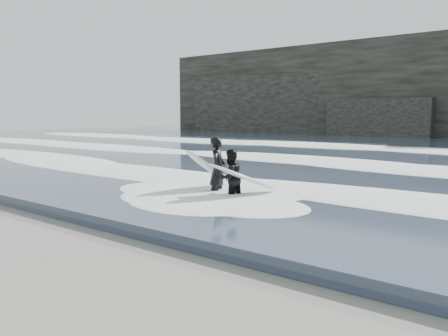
{
  "coord_description": "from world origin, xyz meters",
  "views": [
    {
      "loc": [
        6.0,
        -2.6,
        2.47
      ],
      "look_at": [
        -1.18,
        6.86,
        1.0
      ],
      "focal_mm": 35.0,
      "sensor_mm": 36.0,
      "label": 1
    }
  ],
  "objects": [
    {
      "name": "sea",
      "position": [
        0.0,
        29.0,
        0.15
      ],
      "size": [
        90.0,
        52.0,
        0.3
      ],
      "primitive_type": "cube",
      "color": "#2F394C",
      "rests_on": "ground"
    },
    {
      "name": "foam_far",
      "position": [
        0.0,
        25.0,
        0.45
      ],
      "size": [
        60.0,
        4.8,
        0.3
      ],
      "primitive_type": "ellipsoid",
      "color": "white",
      "rests_on": "sea"
    },
    {
      "name": "foam_near",
      "position": [
        0.0,
        9.0,
        0.4
      ],
      "size": [
        60.0,
        3.2,
        0.2
      ],
      "primitive_type": "ellipsoid",
      "color": "white",
      "rests_on": "sea"
    },
    {
      "name": "surfer_left",
      "position": [
        -1.56,
        7.01,
        0.93
      ],
      "size": [
        1.09,
        1.77,
        1.85
      ],
      "color": "black",
      "rests_on": "ground"
    },
    {
      "name": "foam_mid",
      "position": [
        0.0,
        16.0,
        0.42
      ],
      "size": [
        60.0,
        4.0,
        0.24
      ],
      "primitive_type": "ellipsoid",
      "color": "white",
      "rests_on": "sea"
    },
    {
      "name": "surfer_right",
      "position": [
        -0.78,
        6.71,
        0.78
      ],
      "size": [
        1.48,
        2.21,
        1.54
      ],
      "color": "black",
      "rests_on": "ground"
    }
  ]
}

